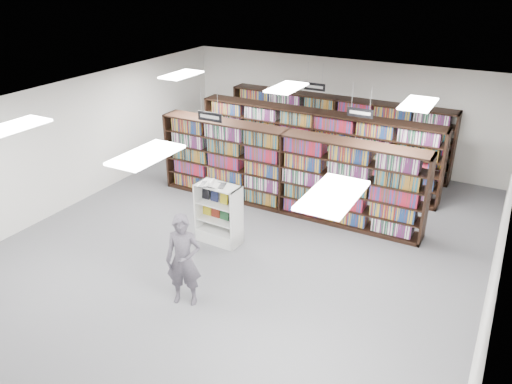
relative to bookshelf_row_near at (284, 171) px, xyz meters
The scene contains 20 objects.
floor 2.26m from the bookshelf_row_near, 90.00° to the right, with size 12.00×12.00×0.00m, color #57575C.
ceiling 2.94m from the bookshelf_row_near, 90.00° to the right, with size 10.00×12.00×0.10m, color white.
wall_back 4.04m from the bookshelf_row_near, 90.00° to the left, with size 10.00×0.10×3.20m, color silver.
wall_left 5.41m from the bookshelf_row_near, 158.20° to the right, with size 0.10×12.00×3.20m, color silver.
wall_right 5.41m from the bookshelf_row_near, 21.80° to the right, with size 0.10×12.00×3.20m, color silver.
bookshelf_row_near is the anchor object (origin of this frame).
bookshelf_row_mid 2.00m from the bookshelf_row_near, 90.00° to the left, with size 7.00×0.60×2.10m.
bookshelf_row_far 3.70m from the bookshelf_row_near, 90.00° to the left, with size 7.00×0.60×2.10m.
aisle_sign_left 2.33m from the bookshelf_row_near, 146.29° to the right, with size 0.65×0.02×0.80m.
aisle_sign_right 2.33m from the bookshelf_row_near, 33.67° to the left, with size 0.65×0.02×0.80m.
aisle_sign_center 3.38m from the bookshelf_row_near, 99.46° to the left, with size 0.65×0.02×0.80m.
troffer_front_left 6.20m from the bookshelf_row_near, 120.96° to the right, with size 0.60×1.20×0.04m, color white.
troffer_front_center 5.43m from the bookshelf_row_near, 90.00° to the right, with size 0.60×1.20×0.04m, color white.
troffer_front_right 6.20m from the bookshelf_row_near, 59.04° to the right, with size 0.60×1.20×0.04m, color white.
troffer_back_left 3.67m from the bookshelf_row_near, behind, with size 0.60×1.20×0.04m, color white.
troffer_back_center 2.11m from the bookshelf_row_near, ahead, with size 0.60×1.20×0.04m, color white.
troffer_back_right 3.67m from the bookshelf_row_near, ahead, with size 0.60×1.20×0.04m, color white.
endcap_display 2.28m from the bookshelf_row_near, 105.46° to the right, with size 1.02×0.54×1.41m.
open_book 2.36m from the bookshelf_row_near, 107.36° to the right, with size 0.63×0.47×0.13m.
shopper 4.34m from the bookshelf_row_near, 89.45° to the right, with size 0.66×0.43×1.81m, color #504B56.
Camera 1 is at (4.84, -8.45, 5.85)m, focal length 35.00 mm.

